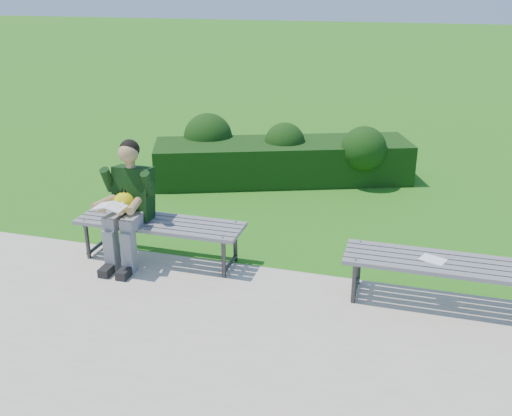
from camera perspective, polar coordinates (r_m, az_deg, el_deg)
The scene contains 7 objects.
ground at distance 6.17m, azimuth -2.17°, elevation -5.68°, with size 80.00×80.00×0.00m.
walkway at distance 4.78m, azimuth -8.90°, elevation -14.84°, with size 30.00×3.50×0.02m.
hedge at distance 8.68m, azimuth 2.34°, elevation 5.28°, with size 3.91×2.24×0.95m.
bench_left at distance 6.15m, azimuth -9.59°, elevation -1.81°, with size 1.80×0.50×0.46m.
bench_right at distance 5.50m, azimuth 18.26°, elevation -5.59°, with size 1.80×0.50×0.46m.
seated_boy at distance 6.09m, azimuth -12.68°, elevation 0.77°, with size 0.56×0.76×1.31m.
paper_sheet at distance 5.47m, azimuth 17.28°, elevation -4.95°, with size 0.26×0.23×0.01m.
Camera 1 is at (1.73, -5.19, 2.84)m, focal length 40.00 mm.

